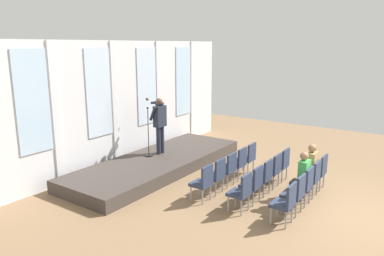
# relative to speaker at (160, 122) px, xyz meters

# --- Properties ---
(ground_plane) EXTENTS (17.74, 17.74, 0.00)m
(ground_plane) POSITION_rel_speaker_xyz_m (-0.40, -5.68, -1.41)
(ground_plane) COLOR #846647
(rear_partition) EXTENTS (10.58, 0.14, 3.91)m
(rear_partition) POSITION_rel_speaker_xyz_m (-0.37, 1.14, 0.58)
(rear_partition) COLOR silver
(rear_partition) RESTS_ON ground
(stage_platform) EXTENTS (6.29, 2.19, 0.37)m
(stage_platform) POSITION_rel_speaker_xyz_m (-0.40, -0.25, -1.23)
(stage_platform) COLOR #3F3833
(stage_platform) RESTS_ON ground
(speaker) EXTENTS (0.51, 0.69, 1.79)m
(speaker) POSITION_rel_speaker_xyz_m (0.00, 0.00, 0.00)
(speaker) COLOR #232838
(speaker) RESTS_ON stage_platform
(mic_stand) EXTENTS (0.28, 0.28, 1.55)m
(mic_stand) POSITION_rel_speaker_xyz_m (-0.41, 0.12, -0.71)
(mic_stand) COLOR black
(mic_stand) RESTS_ON stage_platform
(chair_r0_c0) EXTENTS (0.46, 0.44, 0.94)m
(chair_r0_c0) POSITION_rel_speaker_xyz_m (-1.63, -2.72, -0.87)
(chair_r0_c0) COLOR #99999E
(chair_r0_c0) RESTS_ON ground
(chair_r0_c1) EXTENTS (0.46, 0.44, 0.94)m
(chair_r0_c1) POSITION_rel_speaker_xyz_m (-1.02, -2.72, -0.87)
(chair_r0_c1) COLOR #99999E
(chair_r0_c1) RESTS_ON ground
(chair_r0_c2) EXTENTS (0.46, 0.44, 0.94)m
(chair_r0_c2) POSITION_rel_speaker_xyz_m (-0.40, -2.72, -0.87)
(chair_r0_c2) COLOR #99999E
(chair_r0_c2) RESTS_ON ground
(chair_r0_c3) EXTENTS (0.46, 0.44, 0.94)m
(chair_r0_c3) POSITION_rel_speaker_xyz_m (0.21, -2.72, -0.87)
(chair_r0_c3) COLOR #99999E
(chair_r0_c3) RESTS_ON ground
(chair_r0_c4) EXTENTS (0.46, 0.44, 0.94)m
(chair_r0_c4) POSITION_rel_speaker_xyz_m (0.82, -2.72, -0.87)
(chair_r0_c4) COLOR #99999E
(chair_r0_c4) RESTS_ON ground
(chair_r1_c0) EXTENTS (0.46, 0.44, 0.94)m
(chair_r1_c0) POSITION_rel_speaker_xyz_m (-1.63, -3.76, -0.87)
(chair_r1_c0) COLOR #99999E
(chair_r1_c0) RESTS_ON ground
(chair_r1_c1) EXTENTS (0.46, 0.44, 0.94)m
(chair_r1_c1) POSITION_rel_speaker_xyz_m (-1.02, -3.76, -0.87)
(chair_r1_c1) COLOR #99999E
(chair_r1_c1) RESTS_ON ground
(chair_r1_c2) EXTENTS (0.46, 0.44, 0.94)m
(chair_r1_c2) POSITION_rel_speaker_xyz_m (-0.40, -3.76, -0.87)
(chair_r1_c2) COLOR #99999E
(chair_r1_c2) RESTS_ON ground
(chair_r1_c3) EXTENTS (0.46, 0.44, 0.94)m
(chair_r1_c3) POSITION_rel_speaker_xyz_m (0.21, -3.76, -0.87)
(chair_r1_c3) COLOR #99999E
(chair_r1_c3) RESTS_ON ground
(chair_r1_c4) EXTENTS (0.46, 0.44, 0.94)m
(chair_r1_c4) POSITION_rel_speaker_xyz_m (0.82, -3.76, -0.87)
(chair_r1_c4) COLOR #99999E
(chair_r1_c4) RESTS_ON ground
(chair_r2_c0) EXTENTS (0.46, 0.44, 0.94)m
(chair_r2_c0) POSITION_rel_speaker_xyz_m (-1.63, -4.81, -0.87)
(chair_r2_c0) COLOR #99999E
(chair_r2_c0) RESTS_ON ground
(chair_r2_c1) EXTENTS (0.46, 0.44, 0.94)m
(chair_r2_c1) POSITION_rel_speaker_xyz_m (-1.02, -4.81, -0.87)
(chair_r2_c1) COLOR #99999E
(chair_r2_c1) RESTS_ON ground
(chair_r2_c2) EXTENTS (0.46, 0.44, 0.94)m
(chair_r2_c2) POSITION_rel_speaker_xyz_m (-0.40, -4.81, -0.87)
(chair_r2_c2) COLOR #99999E
(chair_r2_c2) RESTS_ON ground
(audience_r2_c2) EXTENTS (0.36, 0.39, 1.32)m
(audience_r2_c2) POSITION_rel_speaker_xyz_m (-0.40, -4.72, -0.68)
(audience_r2_c2) COLOR #2D2D33
(audience_r2_c2) RESTS_ON ground
(chair_r2_c3) EXTENTS (0.46, 0.44, 0.94)m
(chair_r2_c3) POSITION_rel_speaker_xyz_m (0.21, -4.81, -0.87)
(chair_r2_c3) COLOR #99999E
(chair_r2_c3) RESTS_ON ground
(audience_r2_c3) EXTENTS (0.36, 0.39, 1.37)m
(audience_r2_c3) POSITION_rel_speaker_xyz_m (0.21, -4.73, -0.65)
(audience_r2_c3) COLOR #2D2D33
(audience_r2_c3) RESTS_ON ground
(chair_r2_c4) EXTENTS (0.46, 0.44, 0.94)m
(chair_r2_c4) POSITION_rel_speaker_xyz_m (0.82, -4.81, -0.87)
(chair_r2_c4) COLOR #99999E
(chair_r2_c4) RESTS_ON ground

